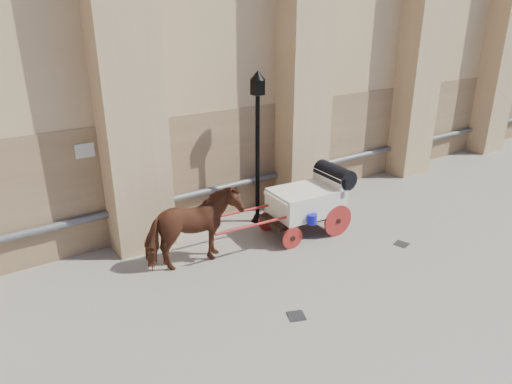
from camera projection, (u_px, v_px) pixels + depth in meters
ground at (260, 301)px, 9.08m from camera, size 90.00×90.00×0.00m
horse at (193, 229)px, 10.08m from camera, size 2.18×1.08×1.80m
carriage at (310, 199)px, 11.69m from camera, size 3.96×1.44×1.70m
street_lamp at (258, 145)px, 11.82m from camera, size 0.38×0.38×4.06m
drain_grate_near at (296, 316)px, 8.63m from camera, size 0.41×0.41×0.01m
drain_grate_far at (401, 244)px, 11.33m from camera, size 0.39×0.39×0.01m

